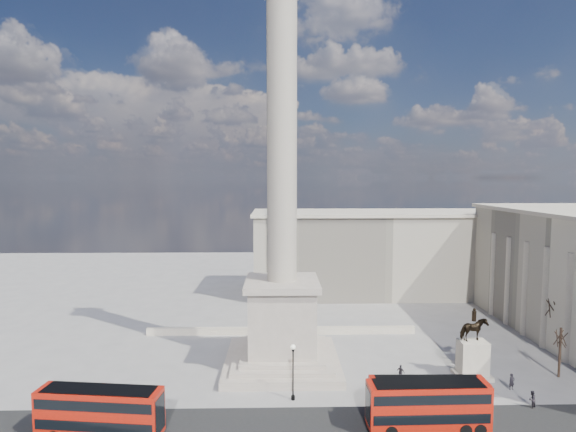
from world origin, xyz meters
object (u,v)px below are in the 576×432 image
at_px(red_bus_c, 428,405).
at_px(pedestrian_crossing, 401,372).
at_px(equestrian_statue, 473,353).
at_px(pedestrian_standing, 532,399).
at_px(pedestrian_walking, 512,382).
at_px(nelsons_column, 282,263).
at_px(red_bus_b, 429,401).
at_px(victorian_lamp, 293,367).
at_px(red_bus_a, 101,412).

height_order(red_bus_c, pedestrian_crossing, red_bus_c).
bearing_deg(equestrian_statue, pedestrian_standing, -66.50).
height_order(pedestrian_walking, pedestrian_standing, pedestrian_walking).
distance_m(red_bus_c, pedestrian_crossing, 10.65).
xyz_separation_m(nelsons_column, equestrian_statue, (22.23, -4.00, -10.04)).
xyz_separation_m(nelsons_column, red_bus_b, (13.74, -13.93, -10.60)).
height_order(red_bus_c, pedestrian_walking, red_bus_c).
height_order(pedestrian_standing, pedestrian_crossing, pedestrian_standing).
height_order(pedestrian_walking, pedestrian_crossing, pedestrian_walking).
relative_size(red_bus_c, pedestrian_standing, 6.33).
distance_m(red_bus_c, pedestrian_standing, 12.56).
relative_size(nelsons_column, pedestrian_standing, 28.23).
distance_m(pedestrian_walking, pedestrian_standing, 3.92).
bearing_deg(red_bus_b, victorian_lamp, 159.37).
xyz_separation_m(nelsons_column, victorian_lamp, (1.07, -8.91, -9.39)).
xyz_separation_m(victorian_lamp, equestrian_statue, (21.16, 4.91, -0.65)).
bearing_deg(pedestrian_crossing, red_bus_a, 62.12).
height_order(red_bus_a, victorian_lamp, victorian_lamp).
height_order(red_bus_c, equestrian_statue, equestrian_statue).
height_order(red_bus_c, victorian_lamp, victorian_lamp).
bearing_deg(red_bus_b, pedestrian_standing, 14.98).
xyz_separation_m(red_bus_a, victorian_lamp, (17.50, 6.45, 1.16)).
bearing_deg(pedestrian_walking, nelsons_column, 154.74).
xyz_separation_m(red_bus_a, red_bus_b, (30.16, 1.42, -0.06)).
distance_m(victorian_lamp, pedestrian_standing, 24.47).
bearing_deg(pedestrian_standing, pedestrian_walking, -120.38).
xyz_separation_m(red_bus_a, pedestrian_crossing, (30.17, 11.09, -1.53)).
bearing_deg(pedestrian_walking, pedestrian_standing, -99.22).
relative_size(red_bus_c, pedestrian_crossing, 6.66).
height_order(red_bus_a, pedestrian_standing, red_bus_a).
bearing_deg(red_bus_c, red_bus_a, -179.94).
xyz_separation_m(red_bus_c, victorian_lamp, (-12.33, 5.89, 1.16)).
height_order(nelsons_column, red_bus_c, nelsons_column).
relative_size(red_bus_a, pedestrian_standing, 6.44).
height_order(red_bus_a, pedestrian_crossing, red_bus_a).
bearing_deg(pedestrian_walking, red_bus_a, -178.36).
relative_size(pedestrian_standing, pedestrian_crossing, 1.05).
bearing_deg(red_bus_c, victorian_lamp, 153.46).
distance_m(red_bus_b, pedestrian_crossing, 9.78).
bearing_deg(red_bus_a, equestrian_statue, 22.86).
bearing_deg(pedestrian_standing, pedestrian_crossing, -61.08).
bearing_deg(equestrian_statue, red_bus_b, -130.55).
relative_size(victorian_lamp, pedestrian_walking, 3.33).
distance_m(nelsons_column, pedestrian_crossing, 18.79).
bearing_deg(red_bus_c, pedestrian_crossing, 87.16).
distance_m(equestrian_statue, pedestrian_crossing, 8.74).
height_order(nelsons_column, victorian_lamp, nelsons_column).
relative_size(equestrian_statue, pedestrian_walking, 4.60).
relative_size(red_bus_c, victorian_lamp, 1.86).
bearing_deg(pedestrian_crossing, red_bus_c, 130.10).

